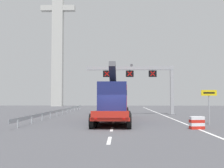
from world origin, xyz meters
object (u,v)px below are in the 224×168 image
at_px(exit_sign_yellow, 209,99).
at_px(bridge_pylon_distant, 58,26).
at_px(overhead_lane_gantry, 141,75).
at_px(crash_barrier_striped, 197,123).
at_px(heavy_haul_truck_red, 114,100).

height_order(exit_sign_yellow, bridge_pylon_distant, bridge_pylon_distant).
xyz_separation_m(overhead_lane_gantry, bridge_pylon_distant, (-19.09, 34.57, 16.09)).
height_order(overhead_lane_gantry, crash_barrier_striped, overhead_lane_gantry).
xyz_separation_m(heavy_haul_truck_red, crash_barrier_striped, (6.04, -7.33, -1.54)).
xyz_separation_m(heavy_haul_truck_red, exit_sign_yellow, (8.00, -4.07, 0.14)).
bearing_deg(crash_barrier_striped, bridge_pylon_distant, 113.08).
distance_m(heavy_haul_truck_red, exit_sign_yellow, 8.98).
distance_m(heavy_haul_truck_red, crash_barrier_striped, 9.62).
height_order(heavy_haul_truck_red, crash_barrier_striped, heavy_haul_truck_red).
bearing_deg(bridge_pylon_distant, overhead_lane_gantry, -61.09).
bearing_deg(overhead_lane_gantry, crash_barrier_striped, -80.92).
xyz_separation_m(heavy_haul_truck_red, bridge_pylon_distant, (-15.66, 43.60, 19.28)).
bearing_deg(heavy_haul_truck_red, bridge_pylon_distant, 109.76).
height_order(heavy_haul_truck_red, bridge_pylon_distant, bridge_pylon_distant).
distance_m(overhead_lane_gantry, bridge_pylon_distant, 42.64).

